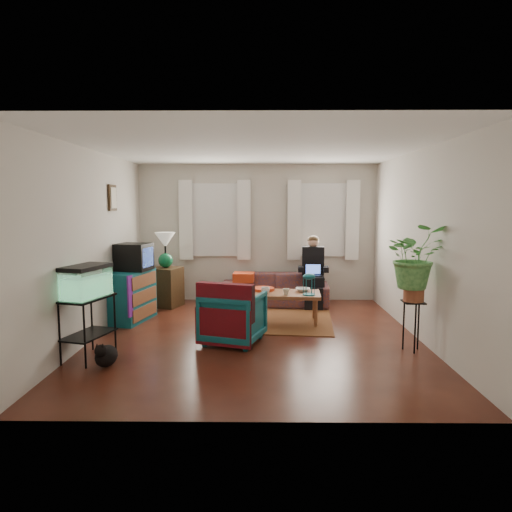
{
  "coord_description": "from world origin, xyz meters",
  "views": [
    {
      "loc": [
        0.07,
        -6.22,
        1.87
      ],
      "look_at": [
        0.0,
        0.4,
        1.1
      ],
      "focal_mm": 32.0,
      "sensor_mm": 36.0,
      "label": 1
    }
  ],
  "objects_px": {
    "dresser": "(131,296)",
    "sofa": "(274,284)",
    "aquarium_stand": "(88,328)",
    "plant_stand": "(412,326)",
    "coffee_table": "(283,308)",
    "armchair": "(233,315)",
    "side_table": "(166,287)"
  },
  "relations": [
    {
      "from": "side_table",
      "to": "dresser",
      "type": "distance_m",
      "value": 1.09
    },
    {
      "from": "dresser",
      "to": "plant_stand",
      "type": "relative_size",
      "value": 1.39
    },
    {
      "from": "side_table",
      "to": "plant_stand",
      "type": "height_order",
      "value": "side_table"
    },
    {
      "from": "aquarium_stand",
      "to": "armchair",
      "type": "xyz_separation_m",
      "value": [
        1.7,
        0.67,
        0.0
      ]
    },
    {
      "from": "side_table",
      "to": "coffee_table",
      "type": "distance_m",
      "value": 2.36
    },
    {
      "from": "dresser",
      "to": "coffee_table",
      "type": "distance_m",
      "value": 2.41
    },
    {
      "from": "coffee_table",
      "to": "plant_stand",
      "type": "relative_size",
      "value": 1.81
    },
    {
      "from": "armchair",
      "to": "coffee_table",
      "type": "xyz_separation_m",
      "value": [
        0.71,
        1.02,
        -0.14
      ]
    },
    {
      "from": "sofa",
      "to": "coffee_table",
      "type": "relative_size",
      "value": 1.69
    },
    {
      "from": "sofa",
      "to": "side_table",
      "type": "bearing_deg",
      "value": -172.62
    },
    {
      "from": "side_table",
      "to": "dresser",
      "type": "relative_size",
      "value": 0.79
    },
    {
      "from": "sofa",
      "to": "armchair",
      "type": "xyz_separation_m",
      "value": [
        -0.62,
        -2.29,
        -0.0
      ]
    },
    {
      "from": "dresser",
      "to": "coffee_table",
      "type": "height_order",
      "value": "dresser"
    },
    {
      "from": "side_table",
      "to": "plant_stand",
      "type": "distance_m",
      "value": 4.41
    },
    {
      "from": "side_table",
      "to": "armchair",
      "type": "relative_size",
      "value": 0.93
    },
    {
      "from": "dresser",
      "to": "side_table",
      "type": "bearing_deg",
      "value": 84.47
    },
    {
      "from": "sofa",
      "to": "side_table",
      "type": "distance_m",
      "value": 1.97
    },
    {
      "from": "coffee_table",
      "to": "aquarium_stand",
      "type": "bearing_deg",
      "value": -140.95
    },
    {
      "from": "sofa",
      "to": "plant_stand",
      "type": "height_order",
      "value": "sofa"
    },
    {
      "from": "armchair",
      "to": "coffee_table",
      "type": "height_order",
      "value": "armchair"
    },
    {
      "from": "coffee_table",
      "to": "armchair",
      "type": "bearing_deg",
      "value": -120.84
    },
    {
      "from": "sofa",
      "to": "coffee_table",
      "type": "distance_m",
      "value": 1.27
    },
    {
      "from": "sofa",
      "to": "dresser",
      "type": "height_order",
      "value": "dresser"
    },
    {
      "from": "dresser",
      "to": "armchair",
      "type": "xyz_separation_m",
      "value": [
        1.69,
        -1.12,
        -0.02
      ]
    },
    {
      "from": "dresser",
      "to": "armchair",
      "type": "bearing_deg",
      "value": -20.92
    },
    {
      "from": "dresser",
      "to": "aquarium_stand",
      "type": "bearing_deg",
      "value": -77.72
    },
    {
      "from": "coffee_table",
      "to": "sofa",
      "type": "bearing_deg",
      "value": 98.19
    },
    {
      "from": "sofa",
      "to": "armchair",
      "type": "bearing_deg",
      "value": -101.47
    },
    {
      "from": "armchair",
      "to": "dresser",
      "type": "bearing_deg",
      "value": -15.42
    },
    {
      "from": "dresser",
      "to": "sofa",
      "type": "bearing_deg",
      "value": 39.42
    },
    {
      "from": "aquarium_stand",
      "to": "plant_stand",
      "type": "bearing_deg",
      "value": 20.44
    },
    {
      "from": "plant_stand",
      "to": "side_table",
      "type": "bearing_deg",
      "value": 145.6
    }
  ]
}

